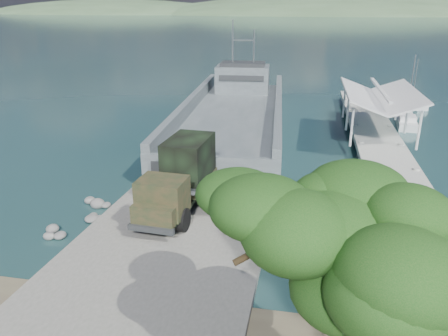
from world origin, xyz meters
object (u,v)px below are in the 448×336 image
(military_truck, at_px, (181,176))
(sailboat_far, at_px, (412,104))
(landing_craft, at_px, (234,121))
(soldier, at_px, (152,204))
(pier, at_px, (377,131))
(overhang_tree, at_px, (331,243))
(sailboat_near, at_px, (406,122))

(military_truck, relative_size, sailboat_far, 1.41)
(landing_craft, bearing_deg, soldier, -96.64)
(landing_craft, height_order, soldier, landing_craft)
(pier, bearing_deg, soldier, -129.29)
(pier, relative_size, sailboat_far, 7.15)
(military_truck, height_order, overhang_tree, overhang_tree)
(soldier, height_order, sailboat_far, sailboat_far)
(military_truck, distance_m, sailboat_far, 40.18)
(pier, height_order, sailboat_near, sailboat_near)
(overhang_tree, bearing_deg, sailboat_far, 75.52)
(sailboat_near, xyz_separation_m, sailboat_far, (2.52, 9.68, -0.08))
(sailboat_far, bearing_deg, soldier, -140.95)
(pier, distance_m, overhang_tree, 29.34)
(pier, bearing_deg, overhang_tree, -100.68)
(landing_craft, bearing_deg, sailboat_far, 31.86)
(sailboat_far, bearing_deg, landing_craft, -164.68)
(landing_craft, xyz_separation_m, sailboat_far, (20.50, 14.78, -0.60))
(military_truck, bearing_deg, sailboat_near, 58.27)
(pier, distance_m, soldier, 23.29)
(military_truck, xyz_separation_m, sailboat_far, (20.34, 34.59, -2.13))
(pier, bearing_deg, landing_craft, 164.59)
(landing_craft, height_order, sailboat_far, landing_craft)
(sailboat_far, distance_m, overhang_tree, 48.94)
(soldier, relative_size, sailboat_far, 0.31)
(landing_craft, xyz_separation_m, military_truck, (0.16, -19.80, 1.53))
(military_truck, relative_size, sailboat_near, 1.13)
(landing_craft, bearing_deg, overhang_tree, -79.45)
(sailboat_near, bearing_deg, sailboat_far, 80.86)
(sailboat_near, height_order, overhang_tree, sailboat_near)
(pier, xyz_separation_m, sailboat_near, (4.26, 8.88, -1.19))
(soldier, xyz_separation_m, overhang_tree, (9.37, -10.49, 4.48))
(sailboat_near, relative_size, overhang_tree, 0.94)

